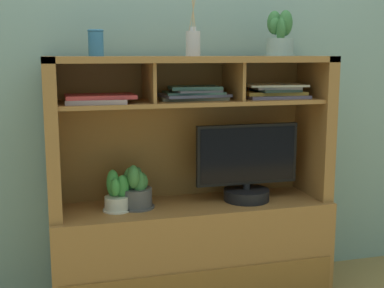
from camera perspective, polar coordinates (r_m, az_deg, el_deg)
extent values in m
cube|color=gray|center=(2.78, -1.36, 12.42)|extent=(6.00, 0.02, 2.80)
cube|color=olive|center=(2.73, 0.00, -11.87)|extent=(1.42, 0.43, 0.53)
cube|color=olive|center=(2.48, -15.33, 0.75)|extent=(0.06, 0.37, 0.74)
cube|color=olive|center=(2.82, 13.43, 1.93)|extent=(0.06, 0.37, 0.74)
cube|color=brown|center=(2.73, -0.96, 1.64)|extent=(1.36, 0.02, 0.71)
cube|color=olive|center=(2.54, 0.00, 9.42)|extent=(1.42, 0.37, 0.03)
cube|color=olive|center=(2.55, 0.00, 4.70)|extent=(1.30, 0.33, 0.02)
cube|color=olive|center=(2.49, -4.84, 6.91)|extent=(0.02, 0.31, 0.18)
cube|color=olive|center=(2.61, 4.63, 7.05)|extent=(0.02, 0.31, 0.18)
cylinder|color=black|center=(2.70, 6.08, -5.63)|extent=(0.24, 0.24, 0.06)
cylinder|color=black|center=(2.69, 6.10, -4.72)|extent=(0.04, 0.04, 0.03)
cube|color=black|center=(2.65, 6.16, -1.15)|extent=(0.54, 0.03, 0.31)
cube|color=black|center=(2.64, 6.29, -1.21)|extent=(0.51, 0.00, 0.28)
cylinder|color=#4A4A49|center=(2.57, -6.14, -6.01)|extent=(0.15, 0.15, 0.10)
cylinder|color=#4A4A49|center=(2.58, -6.12, -6.97)|extent=(0.17, 0.17, 0.01)
ellipsoid|color=#377236|center=(2.55, -5.75, -4.22)|extent=(0.07, 0.07, 0.10)
ellipsoid|color=#377236|center=(2.60, -5.96, -4.03)|extent=(0.04, 0.05, 0.13)
ellipsoid|color=#377236|center=(2.57, -6.84, -3.99)|extent=(0.04, 0.04, 0.13)
ellipsoid|color=#377236|center=(2.55, -6.89, -4.04)|extent=(0.07, 0.05, 0.13)
ellipsoid|color=#377236|center=(2.50, -6.52, -3.65)|extent=(0.06, 0.07, 0.12)
ellipsoid|color=#377236|center=(2.52, -5.85, -4.42)|extent=(0.06, 0.04, 0.12)
cylinder|color=beige|center=(2.54, -8.37, -6.57)|extent=(0.12, 0.12, 0.07)
cylinder|color=beige|center=(2.55, -8.35, -7.25)|extent=(0.14, 0.14, 0.01)
ellipsoid|color=#37873A|center=(2.52, -7.74, -4.75)|extent=(0.07, 0.04, 0.12)
ellipsoid|color=#37873A|center=(2.53, -8.80, -4.35)|extent=(0.06, 0.06, 0.14)
ellipsoid|color=#37873A|center=(2.49, -8.55, -4.79)|extent=(0.05, 0.05, 0.09)
cube|color=slate|center=(2.71, 9.04, 5.28)|extent=(0.33, 0.26, 0.02)
cube|color=#BD8D35|center=(2.70, 9.07, 5.62)|extent=(0.33, 0.19, 0.02)
cube|color=#2B3F35|center=(2.70, 9.28, 5.95)|extent=(0.21, 0.21, 0.01)
cube|color=gray|center=(2.71, 9.13, 6.25)|extent=(0.25, 0.22, 0.01)
cube|color=beige|center=(2.72, 9.12, 6.50)|extent=(0.33, 0.25, 0.01)
cube|color=gray|center=(2.44, -10.58, 4.78)|extent=(0.29, 0.26, 0.02)
cube|color=#AD3535|center=(2.43, -10.20, 5.24)|extent=(0.32, 0.20, 0.02)
cube|color=slate|center=(2.56, 0.13, 5.13)|extent=(0.34, 0.18, 0.02)
cube|color=slate|center=(2.57, 0.11, 5.48)|extent=(0.35, 0.26, 0.01)
cube|color=#477166|center=(2.57, 0.16, 5.75)|extent=(0.30, 0.22, 0.01)
cube|color=slate|center=(2.56, 0.36, 5.97)|extent=(0.23, 0.21, 0.01)
cube|color=#416C63|center=(2.56, 0.32, 6.28)|extent=(0.26, 0.19, 0.02)
cylinder|color=#BAB5B8|center=(2.52, 0.12, 11.11)|extent=(0.07, 0.07, 0.12)
cylinder|color=#BAB5B8|center=(2.52, 0.13, 12.69)|extent=(0.03, 0.03, 0.02)
cylinder|color=tan|center=(2.53, 0.22, 14.57)|extent=(0.00, 0.05, 0.18)
cylinder|color=tan|center=(2.53, 0.10, 14.57)|extent=(0.04, 0.00, 0.18)
cylinder|color=tan|center=(2.52, 0.04, 14.58)|extent=(0.00, 0.04, 0.18)
cylinder|color=tan|center=(2.52, 0.15, 14.58)|extent=(0.03, 0.00, 0.19)
cylinder|color=#859F9B|center=(2.68, 9.77, 10.58)|extent=(0.14, 0.14, 0.09)
cylinder|color=#859F9B|center=(2.68, 9.75, 9.72)|extent=(0.16, 0.16, 0.01)
ellipsoid|color=#326935|center=(2.69, 10.18, 12.42)|extent=(0.05, 0.05, 0.07)
ellipsoid|color=#326935|center=(2.71, 9.76, 12.53)|extent=(0.05, 0.04, 0.08)
ellipsoid|color=#326935|center=(2.71, 9.16, 13.20)|extent=(0.07, 0.07, 0.12)
ellipsoid|color=#326935|center=(2.67, 9.30, 12.82)|extent=(0.07, 0.05, 0.08)
ellipsoid|color=#326935|center=(2.65, 9.88, 12.39)|extent=(0.04, 0.07, 0.12)
ellipsoid|color=#326935|center=(2.67, 10.37, 13.12)|extent=(0.07, 0.07, 0.13)
cylinder|color=#2F6791|center=(2.48, -10.66, 10.89)|extent=(0.07, 0.07, 0.11)
torus|color=#2F6791|center=(2.48, -10.70, 12.31)|extent=(0.07, 0.07, 0.01)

